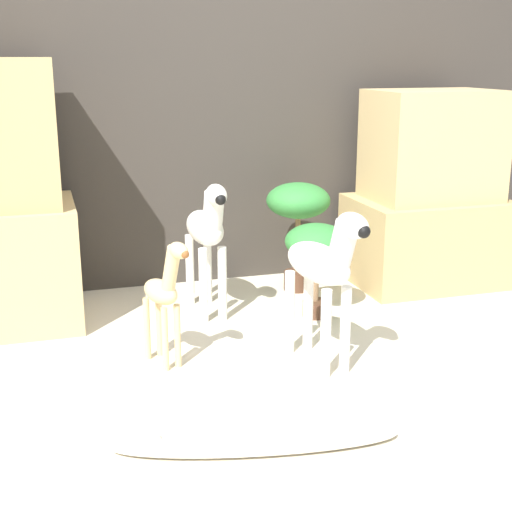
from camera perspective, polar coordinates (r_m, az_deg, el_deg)
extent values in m
plane|color=beige|center=(2.84, 3.72, -10.99)|extent=(14.00, 14.00, 0.00)
cube|color=#38332D|center=(4.07, -4.04, 13.18)|extent=(6.40, 0.08, 2.20)
cube|color=tan|center=(4.24, 13.46, 1.22)|extent=(0.85, 0.61, 0.49)
cube|color=tan|center=(4.15, 13.94, 8.59)|extent=(0.69, 0.50, 0.61)
cylinder|color=white|center=(2.97, 7.16, -5.88)|extent=(0.04, 0.04, 0.38)
cylinder|color=white|center=(2.92, 5.60, -6.23)|extent=(0.04, 0.04, 0.38)
cylinder|color=white|center=(3.19, 4.19, -4.25)|extent=(0.04, 0.04, 0.38)
cylinder|color=white|center=(3.15, 2.70, -4.54)|extent=(0.04, 0.04, 0.38)
ellipsoid|color=white|center=(2.97, 4.98, -0.55)|extent=(0.24, 0.43, 0.16)
cylinder|color=white|center=(2.80, 6.97, 0.98)|extent=(0.12, 0.17, 0.21)
ellipsoid|color=white|center=(2.74, 7.73, 2.43)|extent=(0.12, 0.18, 0.10)
sphere|color=black|center=(2.68, 8.62, 1.94)|extent=(0.05, 0.05, 0.05)
cube|color=black|center=(2.80, 6.98, 1.17)|extent=(0.04, 0.09, 0.17)
cylinder|color=white|center=(3.53, -2.71, -2.23)|extent=(0.04, 0.04, 0.38)
cylinder|color=white|center=(3.51, -4.23, -2.38)|extent=(0.04, 0.04, 0.38)
cylinder|color=white|center=(3.80, -3.89, -0.97)|extent=(0.04, 0.04, 0.38)
cylinder|color=white|center=(3.78, -5.31, -1.10)|extent=(0.04, 0.04, 0.38)
ellipsoid|color=white|center=(3.59, -4.13, 2.28)|extent=(0.17, 0.41, 0.16)
cylinder|color=white|center=(3.40, -3.43, 3.66)|extent=(0.10, 0.15, 0.21)
ellipsoid|color=white|center=(3.32, -3.19, 4.90)|extent=(0.10, 0.17, 0.10)
sphere|color=black|center=(3.26, -2.85, 4.53)|extent=(0.05, 0.05, 0.05)
cube|color=black|center=(3.39, -3.44, 3.81)|extent=(0.03, 0.09, 0.17)
cylinder|color=#E0C184|center=(3.04, -6.29, -6.38)|extent=(0.03, 0.03, 0.28)
cylinder|color=#E0C184|center=(3.01, -7.29, -6.63)|extent=(0.03, 0.03, 0.28)
cylinder|color=#E0C184|center=(3.16, -7.75, -5.54)|extent=(0.03, 0.03, 0.28)
cylinder|color=#E0C184|center=(3.13, -8.71, -5.77)|extent=(0.03, 0.03, 0.28)
ellipsoid|color=#E0C184|center=(3.02, -7.64, -2.85)|extent=(0.17, 0.24, 0.10)
cylinder|color=#E0C184|center=(2.91, -6.81, -1.06)|extent=(0.10, 0.13, 0.21)
ellipsoid|color=#E0C184|center=(2.83, -6.21, 0.44)|extent=(0.10, 0.13, 0.07)
sphere|color=brown|center=(2.79, -5.69, 0.13)|extent=(0.03, 0.03, 0.03)
cylinder|color=#513323|center=(4.03, 3.30, -1.96)|extent=(0.15, 0.15, 0.11)
cylinder|color=brown|center=(3.98, 3.34, 0.91)|extent=(0.03, 0.03, 0.31)
ellipsoid|color=#337F38|center=(3.92, 3.40, 4.46)|extent=(0.35, 0.35, 0.19)
cylinder|color=#513323|center=(3.64, 4.75, -4.20)|extent=(0.13, 0.13, 0.08)
cylinder|color=brown|center=(3.59, 4.80, -1.89)|extent=(0.03, 0.03, 0.22)
ellipsoid|color=#337F38|center=(3.53, 4.88, 1.18)|extent=(0.32, 0.32, 0.17)
ellipsoid|color=silver|center=(2.50, 0.04, -14.50)|extent=(1.00, 0.38, 0.04)
cone|color=white|center=(2.47, -8.18, -13.97)|extent=(0.07, 0.07, 0.05)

